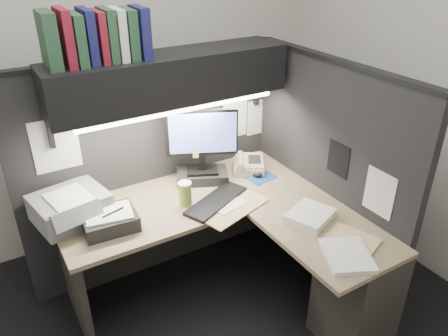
{
  "coord_description": "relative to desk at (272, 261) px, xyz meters",
  "views": [
    {
      "loc": [
        -0.96,
        -1.71,
        2.28
      ],
      "look_at": [
        0.37,
        0.51,
        0.9
      ],
      "focal_mm": 35.0,
      "sensor_mm": 36.0,
      "label": 1
    }
  ],
  "objects": [
    {
      "name": "desk",
      "position": [
        0.0,
        0.0,
        0.0
      ],
      "size": [
        1.7,
        1.53,
        0.73
      ],
      "color": "#9C8B63",
      "rests_on": "floor"
    },
    {
      "name": "coffee_cup",
      "position": [
        -0.36,
        0.48,
        0.36
      ],
      "size": [
        0.1,
        0.1,
        0.15
      ],
      "primitive_type": "cylinder",
      "rotation": [
        0.0,
        0.0,
        0.19
      ],
      "color": "#A8BA4A",
      "rests_on": "desk"
    },
    {
      "name": "open_folder",
      "position": [
        -0.14,
        0.32,
        0.29
      ],
      "size": [
        0.55,
        0.44,
        0.01
      ],
      "primitive_type": "cube",
      "rotation": [
        0.0,
        0.0,
        0.29
      ],
      "color": "tan",
      "rests_on": "desk"
    },
    {
      "name": "printer",
      "position": [
        -1.04,
        0.7,
        0.37
      ],
      "size": [
        0.48,
        0.43,
        0.17
      ],
      "primitive_type": "cube",
      "rotation": [
        0.0,
        0.0,
        0.19
      ],
      "color": "gray",
      "rests_on": "desk"
    },
    {
      "name": "task_light_tube",
      "position": [
        -0.3,
        0.61,
        0.89
      ],
      "size": [
        1.32,
        0.04,
        0.04
      ],
      "primitive_type": "cylinder",
      "rotation": [
        0.0,
        1.57,
        0.0
      ],
      "color": "white",
      "rests_on": "overhead_shelf"
    },
    {
      "name": "mouse",
      "position": [
        0.25,
        0.56,
        0.31
      ],
      "size": [
        0.09,
        0.12,
        0.04
      ],
      "primitive_type": "ellipsoid",
      "rotation": [
        0.0,
        0.0,
        0.21
      ],
      "color": "black",
      "rests_on": "mousepad"
    },
    {
      "name": "telephone",
      "position": [
        0.25,
        0.67,
        0.33
      ],
      "size": [
        0.31,
        0.31,
        0.09
      ],
      "primitive_type": "cube",
      "rotation": [
        0.0,
        0.0,
        -0.54
      ],
      "color": "#B6A58C",
      "rests_on": "desk"
    },
    {
      "name": "mousepad",
      "position": [
        0.27,
        0.54,
        0.29
      ],
      "size": [
        0.22,
        0.21,
        0.0
      ],
      "primitive_type": "cube",
      "rotation": [
        0.0,
        0.0,
        0.12
      ],
      "color": "navy",
      "rests_on": "desk"
    },
    {
      "name": "partition_back",
      "position": [
        -0.4,
        0.93,
        0.36
      ],
      "size": [
        1.9,
        0.06,
        1.6
      ],
      "primitive_type": "cube",
      "color": "black",
      "rests_on": "floor"
    },
    {
      "name": "paper_stack_b",
      "position": [
        0.15,
        -0.45,
        0.3
      ],
      "size": [
        0.34,
        0.37,
        0.03
      ],
      "primitive_type": "cube",
      "rotation": [
        0.0,
        0.0,
        -0.45
      ],
      "color": "white",
      "rests_on": "desk"
    },
    {
      "name": "keyboard",
      "position": [
        -0.18,
        0.4,
        0.3
      ],
      "size": [
        0.52,
        0.35,
        0.02
      ],
      "primitive_type": "cube",
      "rotation": [
        0.0,
        0.0,
        0.42
      ],
      "color": "black",
      "rests_on": "desk"
    },
    {
      "name": "notebook_stack",
      "position": [
        -0.87,
        0.49,
        0.33
      ],
      "size": [
        0.33,
        0.28,
        0.09
      ],
      "primitive_type": "cube",
      "rotation": [
        0.0,
        0.0,
        -0.07
      ],
      "color": "black",
      "rests_on": "desk"
    },
    {
      "name": "pinned_papers",
      "position": [
        -0.0,
        0.56,
        0.61
      ],
      "size": [
        1.76,
        1.31,
        0.51
      ],
      "color": "white",
      "rests_on": "partition_back"
    },
    {
      "name": "wall_back",
      "position": [
        -0.43,
        1.5,
        0.91
      ],
      "size": [
        3.5,
        0.04,
        2.7
      ],
      "primitive_type": "cube",
      "color": "silver",
      "rests_on": "floor"
    },
    {
      "name": "overhead_shelf",
      "position": [
        -0.3,
        0.75,
        1.06
      ],
      "size": [
        1.55,
        0.34,
        0.3
      ],
      "primitive_type": "cube",
      "color": "black",
      "rests_on": "partition_back"
    },
    {
      "name": "monitor",
      "position": [
        -0.11,
        0.71,
        0.5
      ],
      "size": [
        0.46,
        0.35,
        0.54
      ],
      "rotation": [
        0.0,
        0.0,
        -0.43
      ],
      "color": "black",
      "rests_on": "desk"
    },
    {
      "name": "wall_right",
      "position": [
        1.32,
        0.0,
        0.91
      ],
      "size": [
        0.04,
        3.0,
        2.7
      ],
      "primitive_type": "cube",
      "color": "silver",
      "rests_on": "floor"
    },
    {
      "name": "partition_right",
      "position": [
        0.55,
        0.18,
        0.36
      ],
      "size": [
        0.06,
        1.5,
        1.6
      ],
      "primitive_type": "cube",
      "color": "black",
      "rests_on": "floor"
    },
    {
      "name": "binder_row",
      "position": [
        -0.73,
        0.76,
        1.35
      ],
      "size": [
        0.56,
        0.25,
        0.3
      ],
      "color": "#22442D",
      "rests_on": "overhead_shelf"
    },
    {
      "name": "paper_stack_a",
      "position": [
        0.22,
        -0.07,
        0.31
      ],
      "size": [
        0.34,
        0.31,
        0.05
      ],
      "primitive_type": "cube",
      "rotation": [
        0.0,
        0.0,
        0.37
      ],
      "color": "white",
      "rests_on": "desk"
    },
    {
      "name": "manila_stack",
      "position": [
        0.28,
        -0.36,
        0.3
      ],
      "size": [
        0.31,
        0.34,
        0.02
      ],
      "primitive_type": "cube",
      "rotation": [
        0.0,
        0.0,
        0.36
      ],
      "color": "tan",
      "rests_on": "desk"
    }
  ]
}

